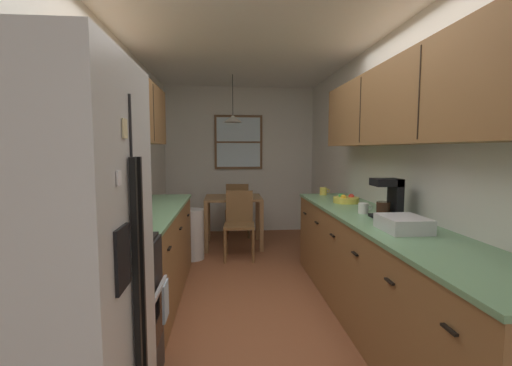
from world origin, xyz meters
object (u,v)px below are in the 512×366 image
(dining_table, at_px, (233,206))
(dining_chair_near, at_px, (239,221))
(storage_canister, at_px, (124,214))
(mug_spare, at_px, (323,191))
(table_serving_bowl, at_px, (237,195))
(stove_range, at_px, (100,318))
(dining_chair_far, at_px, (238,207))
(mug_by_coffeemaker, at_px, (363,208))
(refrigerator, at_px, (44,293))
(trash_bin, at_px, (192,234))
(coffee_maker, at_px, (390,197))
(dish_rack, at_px, (403,224))
(microwave_over_range, at_px, (70,111))
(fruit_bowl, at_px, (346,199))

(dining_table, distance_m, dining_chair_near, 0.59)
(storage_canister, bearing_deg, mug_spare, 39.30)
(storage_canister, xyz_separation_m, table_serving_bowl, (0.92, 2.54, -0.20))
(stove_range, height_order, dining_chair_far, stove_range)
(mug_by_coffeemaker, bearing_deg, refrigerator, -140.21)
(trash_bin, distance_m, table_serving_bowl, 0.92)
(dining_table, height_order, table_serving_bowl, table_serving_bowl)
(coffee_maker, bearing_deg, dish_rack, -104.58)
(mug_by_coffeemaker, relative_size, dish_rack, 0.37)
(microwave_over_range, bearing_deg, table_serving_bowl, 71.84)
(dining_chair_far, height_order, coffee_maker, coffee_maker)
(dining_chair_far, bearing_deg, refrigerator, -101.41)
(dining_chair_far, distance_m, coffee_maker, 3.33)
(dining_table, xyz_separation_m, fruit_bowl, (1.15, -1.67, 0.32))
(dish_rack, bearing_deg, table_serving_bowl, 109.97)
(stove_range, bearing_deg, fruit_bowl, 37.35)
(dining_chair_far, distance_m, storage_canister, 3.36)
(fruit_bowl, bearing_deg, microwave_over_range, -144.16)
(coffee_maker, relative_size, table_serving_bowl, 1.83)
(dining_table, distance_m, dish_rack, 3.18)
(table_serving_bowl, bearing_deg, stove_range, -106.26)
(stove_range, distance_m, fruit_bowl, 2.57)
(dining_chair_far, xyz_separation_m, dish_rack, (1.02, -3.53, 0.45))
(stove_range, xyz_separation_m, fruit_bowl, (2.01, 1.53, 0.46))
(refrigerator, xyz_separation_m, fruit_bowl, (1.97, 2.21, 0.03))
(refrigerator, bearing_deg, fruit_bowl, 48.36)
(storage_canister, bearing_deg, mug_by_coffeemaker, 9.45)
(dining_chair_far, xyz_separation_m, mug_by_coffeemaker, (1.01, -2.86, 0.45))
(refrigerator, xyz_separation_m, dining_chair_far, (0.90, 4.45, -0.41))
(dish_rack, xyz_separation_m, table_serving_bowl, (-1.05, 2.89, -0.17))
(dining_chair_near, bearing_deg, dining_chair_far, 89.20)
(dining_chair_far, distance_m, table_serving_bowl, 0.70)
(trash_bin, distance_m, fruit_bowl, 2.11)
(dining_table, xyz_separation_m, dining_chair_far, (0.08, 0.57, -0.12))
(trash_bin, bearing_deg, mug_by_coffeemaker, -45.81)
(dining_chair_near, height_order, dish_rack, dish_rack)
(trash_bin, relative_size, dish_rack, 1.97)
(microwave_over_range, height_order, dining_chair_far, microwave_over_range)
(dining_chair_near, relative_size, table_serving_bowl, 5.07)
(mug_by_coffeemaker, xyz_separation_m, fruit_bowl, (0.06, 0.62, -0.01))
(dining_table, xyz_separation_m, dish_rack, (1.11, -2.96, 0.33))
(refrigerator, distance_m, coffee_maker, 2.47)
(coffee_maker, distance_m, mug_by_coffeemaker, 0.28)
(trash_bin, bearing_deg, refrigerator, -94.44)
(stove_range, relative_size, dining_table, 1.31)
(storage_canister, height_order, fruit_bowl, storage_canister)
(microwave_over_range, bearing_deg, dining_chair_far, 74.43)
(coffee_maker, height_order, mug_by_coffeemaker, coffee_maker)
(dining_chair_far, height_order, storage_canister, storage_canister)
(dining_chair_far, bearing_deg, dining_chair_near, -90.80)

